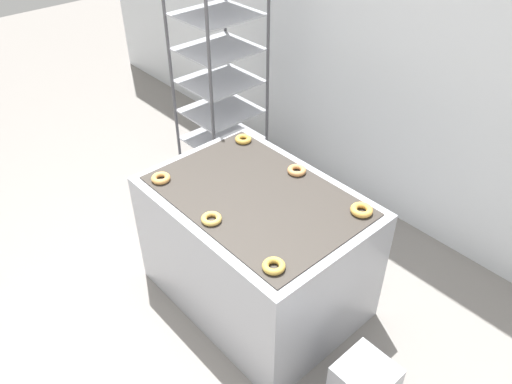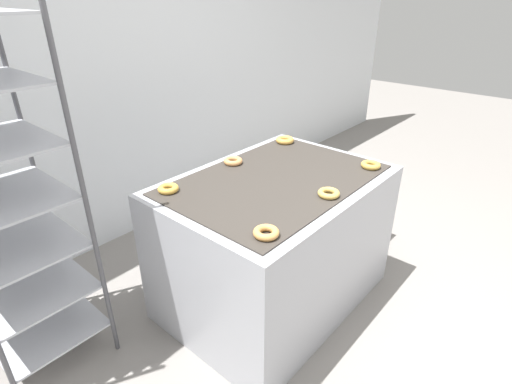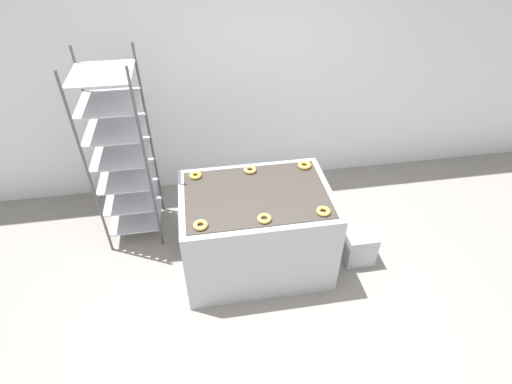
# 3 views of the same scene
# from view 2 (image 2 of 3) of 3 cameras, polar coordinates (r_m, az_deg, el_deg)

# --- Properties ---
(ground_plane) EXTENTS (14.00, 14.00, 0.00)m
(ground_plane) POSITION_cam_2_polar(r_m,az_deg,el_deg) (2.46, 16.52, -21.22)
(ground_plane) COLOR gray
(wall_back) EXTENTS (8.00, 0.05, 2.80)m
(wall_back) POSITION_cam_2_polar(r_m,az_deg,el_deg) (3.13, -18.70, 18.37)
(wall_back) COLOR silver
(wall_back) RESTS_ON ground_plane
(fryer_machine) EXTENTS (1.31, 0.93, 0.85)m
(fryer_machine) POSITION_cam_2_polar(r_m,az_deg,el_deg) (2.45, 2.68, -7.11)
(fryer_machine) COLOR #A8AAB2
(fryer_machine) RESTS_ON ground_plane
(baking_rack_cart) EXTENTS (0.52, 0.57, 1.87)m
(baking_rack_cart) POSITION_cam_2_polar(r_m,az_deg,el_deg) (2.13, -32.50, -0.86)
(baking_rack_cart) COLOR #4C4C51
(baking_rack_cart) RESTS_ON ground_plane
(glaze_bin) EXTENTS (0.28, 0.28, 0.34)m
(glaze_bin) POSITION_cam_2_polar(r_m,az_deg,el_deg) (3.26, 15.02, -4.02)
(glaze_bin) COLOR #A8AAB2
(glaze_bin) RESTS_ON ground_plane
(donut_near_left) EXTENTS (0.11, 0.11, 0.03)m
(donut_near_left) POSITION_cam_2_polar(r_m,az_deg,el_deg) (1.72, 1.46, -5.81)
(donut_near_left) COLOR tan
(donut_near_left) RESTS_ON fryer_machine
(donut_near_center) EXTENTS (0.11, 0.11, 0.03)m
(donut_near_center) POSITION_cam_2_polar(r_m,az_deg,el_deg) (2.08, 10.35, -0.17)
(donut_near_center) COLOR gold
(donut_near_center) RESTS_ON fryer_machine
(donut_near_right) EXTENTS (0.12, 0.12, 0.03)m
(donut_near_right) POSITION_cam_2_polar(r_m,az_deg,el_deg) (2.47, 16.08, 3.74)
(donut_near_right) COLOR gold
(donut_near_right) RESTS_ON fryer_machine
(donut_far_left) EXTENTS (0.11, 0.11, 0.03)m
(donut_far_left) POSITION_cam_2_polar(r_m,az_deg,el_deg) (2.14, -12.44, 0.49)
(donut_far_left) COLOR gold
(donut_far_left) RESTS_ON fryer_machine
(donut_far_center) EXTENTS (0.12, 0.12, 0.03)m
(donut_far_center) POSITION_cam_2_polar(r_m,az_deg,el_deg) (2.44, -3.34, 4.43)
(donut_far_center) COLOR tan
(donut_far_center) RESTS_ON fryer_machine
(donut_far_right) EXTENTS (0.12, 0.12, 0.04)m
(donut_far_right) POSITION_cam_2_polar(r_m,az_deg,el_deg) (2.79, 4.15, 7.42)
(donut_far_right) COLOR gold
(donut_far_right) RESTS_ON fryer_machine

